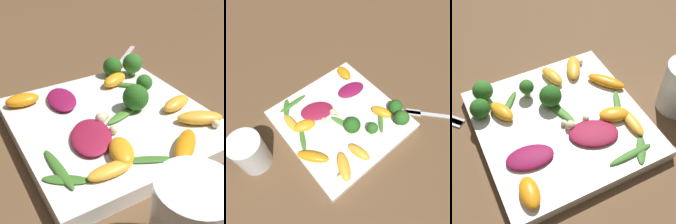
{
  "view_description": "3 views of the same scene",
  "coord_description": "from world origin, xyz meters",
  "views": [
    {
      "loc": [
        -0.37,
        0.21,
        0.31
      ],
      "look_at": [
        -0.01,
        0.01,
        0.04
      ],
      "focal_mm": 50.0,
      "sensor_mm": 36.0,
      "label": 1
    },
    {
      "loc": [
        -0.21,
        -0.24,
        0.54
      ],
      "look_at": [
        -0.0,
        0.01,
        0.05
      ],
      "focal_mm": 35.0,
      "sensor_mm": 36.0,
      "label": 2
    },
    {
      "loc": [
        0.16,
        0.33,
        0.49
      ],
      "look_at": [
        -0.01,
        -0.01,
        0.03
      ],
      "focal_mm": 50.0,
      "sensor_mm": 36.0,
      "label": 3
    }
  ],
  "objects": [
    {
      "name": "arugula_sprig_3",
      "position": [
        -0.01,
        -0.02,
        0.03
      ],
      "size": [
        0.04,
        0.08,
        0.01
      ],
      "color": "#47842D",
      "rests_on": "plate"
    },
    {
      "name": "ground_plane",
      "position": [
        0.0,
        0.0,
        0.0
      ],
      "size": [
        2.4,
        2.4,
        0.0
      ],
      "primitive_type": "plane",
      "color": "brown"
    },
    {
      "name": "plate",
      "position": [
        0.0,
        0.0,
        0.01
      ],
      "size": [
        0.31,
        0.31,
        0.03
      ],
      "color": "white",
      "rests_on": "ground_plane"
    },
    {
      "name": "arugula_sprig_0",
      "position": [
        0.08,
        -0.08,
        0.03
      ],
      "size": [
        0.06,
        0.06,
        0.01
      ],
      "color": "#3D7528",
      "rests_on": "plate"
    },
    {
      "name": "orange_segment_3",
      "position": [
        -0.08,
        -0.11,
        0.04
      ],
      "size": [
        0.06,
        0.08,
        0.02
      ],
      "color": "#FCAD33",
      "rests_on": "plate"
    },
    {
      "name": "orange_segment_2",
      "position": [
        -0.03,
        -0.11,
        0.04
      ],
      "size": [
        0.04,
        0.07,
        0.02
      ],
      "color": "#FCAD33",
      "rests_on": "plate"
    },
    {
      "name": "orange_segment_0",
      "position": [
        0.11,
        0.12,
        0.04
      ],
      "size": [
        0.04,
        0.06,
        0.02
      ],
      "color": "orange",
      "rests_on": "plate"
    },
    {
      "name": "broccoli_floret_2",
      "position": [
        0.0,
        -0.05,
        0.05
      ],
      "size": [
        0.04,
        0.04,
        0.05
      ],
      "color": "#7A9E51",
      "rests_on": "plate"
    },
    {
      "name": "arugula_sprig_4",
      "position": [
        -0.12,
        0.01,
        0.03
      ],
      "size": [
        0.05,
        0.07,
        0.0
      ],
      "color": "#3D7528",
      "rests_on": "plate"
    },
    {
      "name": "orange_segment_6",
      "position": [
        -0.13,
        -0.04,
        0.03
      ],
      "size": [
        0.07,
        0.08,
        0.02
      ],
      "color": "orange",
      "rests_on": "plate"
    },
    {
      "name": "broccoli_floret_3",
      "position": [
        0.13,
        -0.08,
        0.05
      ],
      "size": [
        0.04,
        0.04,
        0.04
      ],
      "color": "#84AD5B",
      "rests_on": "plate"
    },
    {
      "name": "arugula_sprig_1",
      "position": [
        -0.1,
        0.12,
        0.03
      ],
      "size": [
        0.05,
        0.06,
        0.0
      ],
      "color": "#3D7528",
      "rests_on": "plate"
    },
    {
      "name": "macadamia_nut_3",
      "position": [
        0.0,
        0.01,
        0.03
      ],
      "size": [
        0.01,
        0.01,
        0.01
      ],
      "color": "beige",
      "rests_on": "plate"
    },
    {
      "name": "orange_segment_1",
      "position": [
        -0.09,
        0.04,
        0.04
      ],
      "size": [
        0.07,
        0.05,
        0.02
      ],
      "color": "orange",
      "rests_on": "plate"
    },
    {
      "name": "broccoli_floret_0",
      "position": [
        0.11,
        -0.11,
        0.05
      ],
      "size": [
        0.04,
        0.04,
        0.05
      ],
      "color": "#7A9E51",
      "rests_on": "plate"
    },
    {
      "name": "radicchio_leaf_0",
      "position": [
        0.08,
        0.05,
        0.03
      ],
      "size": [
        0.09,
        0.06,
        0.01
      ],
      "color": "maroon",
      "rests_on": "plate"
    },
    {
      "name": "orange_segment_5",
      "position": [
        -0.11,
        0.07,
        0.03
      ],
      "size": [
        0.02,
        0.07,
        0.01
      ],
      "color": "#FCAD33",
      "rests_on": "plate"
    },
    {
      "name": "orange_segment_4",
      "position": [
        0.1,
        -0.06,
        0.04
      ],
      "size": [
        0.05,
        0.06,
        0.02
      ],
      "color": "orange",
      "rests_on": "plate"
    },
    {
      "name": "radicchio_leaf_1",
      "position": [
        -0.04,
        0.06,
        0.03
      ],
      "size": [
        0.11,
        0.09,
        0.01
      ],
      "color": "maroon",
      "rests_on": "plate"
    },
    {
      "name": "broccoli_floret_1",
      "position": [
        0.03,
        -0.09,
        0.05
      ],
      "size": [
        0.03,
        0.03,
        0.04
      ],
      "color": "#84AD5B",
      "rests_on": "plate"
    },
    {
      "name": "arugula_sprig_2",
      "position": [
        -0.07,
        0.12,
        0.03
      ],
      "size": [
        0.09,
        0.02,
        0.01
      ],
      "color": "#3D7528",
      "rests_on": "plate"
    },
    {
      "name": "macadamia_nut_2",
      "position": [
        -0.01,
        0.02,
        0.03
      ],
      "size": [
        0.02,
        0.02,
        0.02
      ],
      "color": "beige",
      "rests_on": "plate"
    },
    {
      "name": "macadamia_nut_1",
      "position": [
        -0.04,
        0.02,
        0.03
      ],
      "size": [
        0.01,
        0.01,
        0.01
      ],
      "color": "beige",
      "rests_on": "plate"
    },
    {
      "name": "macadamia_nut_0",
      "position": [
        -0.11,
        -0.12,
        0.03
      ],
      "size": [
        0.01,
        0.01,
        0.01
      ],
      "color": "beige",
      "rests_on": "plate"
    }
  ]
}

